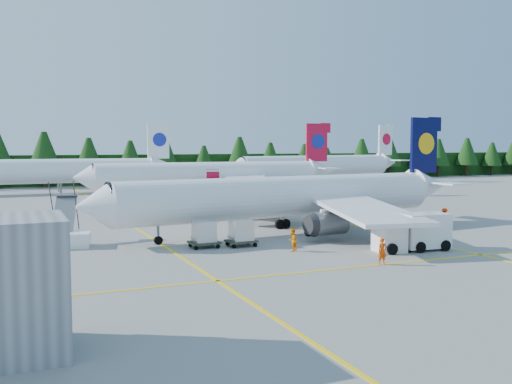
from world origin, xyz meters
name	(u,v)px	position (x,y,z in m)	size (l,w,h in m)	color
ground	(363,247)	(0.00, 0.00, 0.00)	(320.00, 320.00, 0.00)	gray
taxi_stripe_a	(131,224)	(-14.00, 20.00, 0.01)	(0.25, 120.00, 0.01)	yellow
taxi_stripe_b	(307,215)	(6.00, 20.00, 0.01)	(0.25, 120.00, 0.01)	yellow
taxi_stripe_cross	(413,262)	(0.00, -6.00, 0.01)	(80.00, 0.25, 0.01)	yellow
treeline_hedge	(140,169)	(0.00, 82.00, 3.00)	(220.00, 4.00, 6.00)	black
airliner_navy	(279,198)	(-3.05, 8.70, 3.22)	(36.80, 30.15, 10.71)	white
airliner_red	(205,176)	(1.50, 43.41, 3.41)	(39.02, 32.11, 11.35)	white
airliner_far_left	(39,171)	(-20.60, 62.69, 3.71)	(40.67, 4.14, 11.84)	white
airliner_far_right	(313,166)	(30.48, 62.89, 3.86)	(41.89, 11.66, 12.30)	white
airstairs	(62,236)	(-21.33, 9.52, 0.84)	(4.69, 6.37, 3.88)	white
service_truck	(412,232)	(2.61, -2.56, 1.36)	(5.87, 2.57, 2.75)	white
uld_pair	(223,232)	(-9.88, 4.43, 1.17)	(5.13, 2.26, 1.74)	#363A2A
crew_a	(382,251)	(-2.48, -5.96, 0.89)	(0.65, 0.42, 1.78)	#E94304
crew_b	(292,240)	(-5.78, 0.63, 0.86)	(0.83, 0.65, 1.71)	orange
crew_c	(444,218)	(13.49, 6.15, 0.92)	(0.76, 0.52, 1.84)	#FF3305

